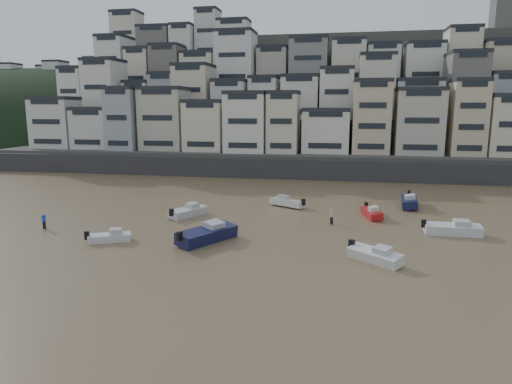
% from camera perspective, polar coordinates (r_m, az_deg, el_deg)
% --- Properties ---
extents(sea_strip, '(340.00, 340.00, 0.00)m').
position_cam_1_polar(sea_strip, '(203.91, -27.05, 5.96)').
color(sea_strip, '#4F5C71').
rests_on(sea_strip, ground).
extents(harbor_wall, '(140.00, 3.00, 3.50)m').
position_cam_1_polar(harbor_wall, '(81.63, 7.40, 2.84)').
color(harbor_wall, '#38383A').
rests_on(harbor_wall, ground).
extents(hillside, '(141.04, 66.00, 50.00)m').
position_cam_1_polar(hillside, '(120.57, 11.03, 10.62)').
color(hillside, '#4C4C47').
rests_on(hillside, ground).
extents(headland, '(216.00, 135.00, 53.33)m').
position_cam_1_polar(headland, '(186.93, -25.27, 5.78)').
color(headland, black).
rests_on(headland, ground).
extents(boat_h, '(5.37, 3.98, 1.42)m').
position_cam_1_polar(boat_h, '(58.97, 3.95, -1.15)').
color(boat_h, silver).
rests_on(boat_h, ground).
extents(boat_j, '(4.50, 3.04, 1.17)m').
position_cam_1_polar(boat_j, '(46.01, -17.85, -5.22)').
color(boat_j, silver).
rests_on(boat_j, ground).
extents(boat_b, '(5.09, 4.60, 1.41)m').
position_cam_1_polar(boat_b, '(39.47, 14.66, -7.51)').
color(boat_b, silver).
rests_on(boat_b, ground).
extents(boat_i, '(2.75, 6.63, 1.76)m').
position_cam_1_polar(boat_i, '(62.03, 18.63, -0.94)').
color(boat_i, '#13173C').
rests_on(boat_i, ground).
extents(boat_f, '(4.03, 5.76, 1.51)m').
position_cam_1_polar(boat_f, '(54.22, -8.49, -2.26)').
color(boat_f, silver).
rests_on(boat_f, ground).
extents(boat_c, '(5.55, 7.24, 1.92)m').
position_cam_1_polar(boat_c, '(43.98, -6.15, -4.98)').
color(boat_c, '#141841').
rests_on(boat_c, ground).
extents(boat_d, '(5.95, 1.95, 1.62)m').
position_cam_1_polar(boat_d, '(50.10, 23.39, -4.05)').
color(boat_d, silver).
rests_on(boat_d, ground).
extents(boat_e, '(2.73, 5.16, 1.34)m').
position_cam_1_polar(boat_e, '(54.96, 14.25, -2.38)').
color(boat_e, '#AC1519').
rests_on(boat_e, ground).
extents(person_blue, '(0.44, 0.44, 1.74)m').
position_cam_1_polar(person_blue, '(53.24, -24.99, -3.27)').
color(person_blue, blue).
rests_on(person_blue, ground).
extents(person_pink, '(0.44, 0.44, 1.74)m').
position_cam_1_polar(person_pink, '(50.79, 9.44, -3.03)').
color(person_pink, tan).
rests_on(person_pink, ground).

